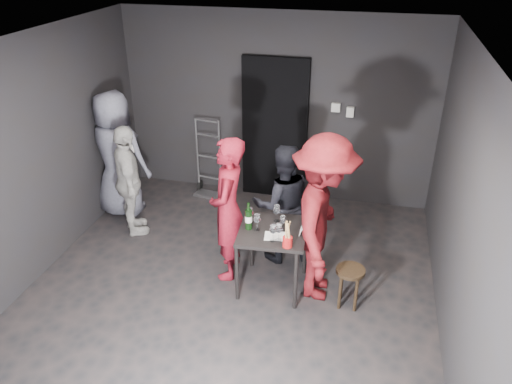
% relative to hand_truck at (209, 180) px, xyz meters
% --- Properties ---
extents(floor, '(4.50, 5.00, 0.02)m').
position_rel_hand_truck_xyz_m(floor, '(0.97, -2.23, -0.22)').
color(floor, black).
rests_on(floor, ground).
extents(ceiling, '(4.50, 5.00, 0.02)m').
position_rel_hand_truck_xyz_m(ceiling, '(0.97, -2.23, 2.48)').
color(ceiling, silver).
rests_on(ceiling, ground).
extents(wall_back, '(4.50, 0.04, 2.70)m').
position_rel_hand_truck_xyz_m(wall_back, '(0.97, 0.27, 1.13)').
color(wall_back, black).
rests_on(wall_back, ground).
extents(wall_front, '(4.50, 0.04, 2.70)m').
position_rel_hand_truck_xyz_m(wall_front, '(0.97, -4.73, 1.13)').
color(wall_front, black).
rests_on(wall_front, ground).
extents(wall_left, '(0.04, 5.00, 2.70)m').
position_rel_hand_truck_xyz_m(wall_left, '(-1.28, -2.23, 1.13)').
color(wall_left, black).
rests_on(wall_left, ground).
extents(wall_right, '(0.04, 5.00, 2.70)m').
position_rel_hand_truck_xyz_m(wall_right, '(3.22, -2.23, 1.13)').
color(wall_right, black).
rests_on(wall_right, ground).
extents(doorway, '(0.95, 0.10, 2.10)m').
position_rel_hand_truck_xyz_m(doorway, '(0.97, 0.21, 0.83)').
color(doorway, black).
rests_on(doorway, ground).
extents(wallbox_upper, '(0.12, 0.06, 0.12)m').
position_rel_hand_truck_xyz_m(wallbox_upper, '(1.82, 0.22, 1.23)').
color(wallbox_upper, '#B7B7B2').
rests_on(wallbox_upper, wall_back).
extents(wallbox_lower, '(0.10, 0.06, 0.14)m').
position_rel_hand_truck_xyz_m(wallbox_lower, '(2.02, 0.22, 1.18)').
color(wallbox_lower, '#B7B7B2').
rests_on(wallbox_lower, wall_back).
extents(hand_truck, '(0.39, 0.34, 1.18)m').
position_rel_hand_truck_xyz_m(hand_truck, '(0.00, 0.00, 0.00)').
color(hand_truck, '#B2B2B7').
rests_on(hand_truck, floor).
extents(tasting_table, '(0.72, 0.72, 0.75)m').
position_rel_hand_truck_xyz_m(tasting_table, '(1.41, -1.99, 0.44)').
color(tasting_table, black).
rests_on(tasting_table, floor).
extents(stool, '(0.31, 0.31, 0.47)m').
position_rel_hand_truck_xyz_m(stool, '(2.28, -2.12, 0.15)').
color(stool, '#31261B').
rests_on(stool, floor).
extents(server_red, '(0.55, 0.76, 1.93)m').
position_rel_hand_truck_xyz_m(server_red, '(0.87, -1.85, 0.75)').
color(server_red, maroon).
rests_on(server_red, floor).
extents(woman_black, '(0.82, 0.64, 1.48)m').
position_rel_hand_truck_xyz_m(woman_black, '(1.40, -1.40, 0.53)').
color(woman_black, black).
rests_on(woman_black, floor).
extents(man_maroon, '(0.74, 1.52, 2.33)m').
position_rel_hand_truck_xyz_m(man_maroon, '(1.94, -1.96, 0.95)').
color(man_maroon, maroon).
rests_on(man_maroon, floor).
extents(bystander_cream, '(0.83, 0.96, 1.50)m').
position_rel_hand_truck_xyz_m(bystander_cream, '(-0.63, -1.29, 0.53)').
color(bystander_cream, silver).
rests_on(bystander_cream, floor).
extents(bystander_grey, '(1.08, 0.65, 2.12)m').
position_rel_hand_truck_xyz_m(bystander_grey, '(-1.01, -0.84, 0.84)').
color(bystander_grey, slate).
rests_on(bystander_grey, floor).
extents(tasting_mat, '(0.29, 0.21, 0.00)m').
position_rel_hand_truck_xyz_m(tasting_mat, '(1.49, -2.11, 0.54)').
color(tasting_mat, white).
rests_on(tasting_mat, tasting_table).
extents(wine_glass_a, '(0.10, 0.10, 0.21)m').
position_rel_hand_truck_xyz_m(wine_glass_a, '(1.25, -2.03, 0.64)').
color(wine_glass_a, white).
rests_on(wine_glass_a, tasting_table).
extents(wine_glass_b, '(0.08, 0.08, 0.21)m').
position_rel_hand_truck_xyz_m(wine_glass_b, '(1.14, -1.92, 0.64)').
color(wine_glass_b, white).
rests_on(wine_glass_b, tasting_table).
extents(wine_glass_c, '(0.09, 0.09, 0.22)m').
position_rel_hand_truck_xyz_m(wine_glass_c, '(1.42, -1.80, 0.64)').
color(wine_glass_c, white).
rests_on(wine_glass_c, tasting_table).
extents(wine_glass_d, '(0.09, 0.09, 0.21)m').
position_rel_hand_truck_xyz_m(wine_glass_d, '(1.46, -2.20, 0.64)').
color(wine_glass_d, white).
rests_on(wine_glass_d, tasting_table).
extents(wine_glass_e, '(0.10, 0.10, 0.22)m').
position_rel_hand_truck_xyz_m(wine_glass_e, '(1.52, -2.18, 0.64)').
color(wine_glass_e, white).
rests_on(wine_glass_e, tasting_table).
extents(wine_glass_f, '(0.07, 0.07, 0.18)m').
position_rel_hand_truck_xyz_m(wine_glass_f, '(1.52, -1.96, 0.63)').
color(wine_glass_f, white).
rests_on(wine_glass_f, tasting_table).
extents(wine_bottle, '(0.08, 0.08, 0.32)m').
position_rel_hand_truck_xyz_m(wine_bottle, '(1.16, -2.03, 0.66)').
color(wine_bottle, black).
rests_on(wine_bottle, tasting_table).
extents(breadstick_cup, '(0.10, 0.10, 0.31)m').
position_rel_hand_truck_xyz_m(breadstick_cup, '(1.63, -2.27, 0.67)').
color(breadstick_cup, '#B41617').
rests_on(breadstick_cup, tasting_table).
extents(reserved_card, '(0.09, 0.13, 0.10)m').
position_rel_hand_truck_xyz_m(reserved_card, '(1.72, -1.99, 0.58)').
color(reserved_card, white).
rests_on(reserved_card, tasting_table).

